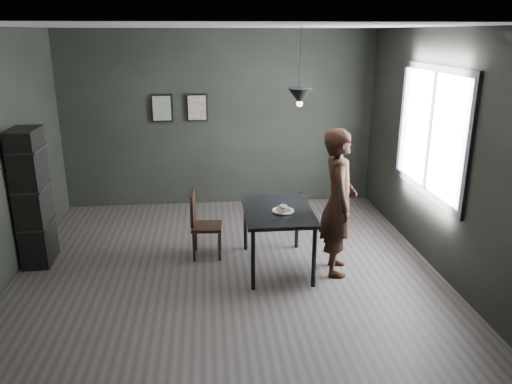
{
  "coord_description": "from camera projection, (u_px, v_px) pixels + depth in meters",
  "views": [
    {
      "loc": [
        -0.19,
        -5.5,
        2.74
      ],
      "look_at": [
        0.35,
        0.05,
        0.95
      ],
      "focal_mm": 35.0,
      "sensor_mm": 36.0,
      "label": 1
    }
  ],
  "objects": [
    {
      "name": "ground",
      "position": [
        228.0,
        268.0,
        6.07
      ],
      "size": [
        5.0,
        5.0,
        0.0
      ],
      "primitive_type": "plane",
      "color": "#332E2C",
      "rests_on": "ground"
    },
    {
      "name": "window_assembly",
      "position": [
        430.0,
        132.0,
        5.99
      ],
      "size": [
        0.04,
        1.96,
        1.56
      ],
      "color": "white",
      "rests_on": "ground"
    },
    {
      "name": "pendant_lamp",
      "position": [
        300.0,
        96.0,
        5.61
      ],
      "size": [
        0.28,
        0.28,
        0.86
      ],
      "color": "black",
      "rests_on": "ground"
    },
    {
      "name": "cafe_table",
      "position": [
        277.0,
        215.0,
        5.92
      ],
      "size": [
        0.8,
        1.2,
        0.75
      ],
      "color": "black",
      "rests_on": "ground"
    },
    {
      "name": "wood_chair",
      "position": [
        201.0,
        220.0,
        6.27
      ],
      "size": [
        0.39,
        0.39,
        0.86
      ],
      "rotation": [
        0.0,
        0.0,
        -0.06
      ],
      "color": "black",
      "rests_on": "ground"
    },
    {
      "name": "donut_pile",
      "position": [
        283.0,
        209.0,
        5.78
      ],
      "size": [
        0.17,
        0.17,
        0.08
      ],
      "rotation": [
        0.0,
        0.0,
        0.19
      ],
      "color": "beige",
      "rests_on": "white_plate"
    },
    {
      "name": "woman",
      "position": [
        339.0,
        203.0,
        5.75
      ],
      "size": [
        0.51,
        0.69,
        1.73
      ],
      "primitive_type": "imported",
      "rotation": [
        0.0,
        0.0,
        1.41
      ],
      "color": "black",
      "rests_on": "ground"
    },
    {
      "name": "shelf_unit",
      "position": [
        33.0,
        198.0,
        6.0
      ],
      "size": [
        0.34,
        0.57,
        1.68
      ],
      "primitive_type": "cube",
      "rotation": [
        0.0,
        0.0,
        0.04
      ],
      "color": "black",
      "rests_on": "ground"
    },
    {
      "name": "back_wall",
      "position": [
        219.0,
        120.0,
        8.0
      ],
      "size": [
        5.0,
        0.1,
        2.8
      ],
      "primitive_type": "cube",
      "color": "black",
      "rests_on": "ground"
    },
    {
      "name": "white_plate",
      "position": [
        283.0,
        211.0,
        5.79
      ],
      "size": [
        0.23,
        0.23,
        0.01
      ],
      "primitive_type": "cylinder",
      "color": "white",
      "rests_on": "cafe_table"
    },
    {
      "name": "framed_print_left",
      "position": [
        162.0,
        108.0,
        7.83
      ],
      "size": [
        0.34,
        0.04,
        0.44
      ],
      "color": "black",
      "rests_on": "ground"
    },
    {
      "name": "ceiling",
      "position": [
        223.0,
        26.0,
        5.21
      ],
      "size": [
        5.0,
        5.0,
        0.02
      ],
      "color": "silver",
      "rests_on": "ground"
    },
    {
      "name": "framed_print_right",
      "position": [
        197.0,
        108.0,
        7.88
      ],
      "size": [
        0.34,
        0.04,
        0.44
      ],
      "color": "black",
      "rests_on": "ground"
    }
  ]
}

